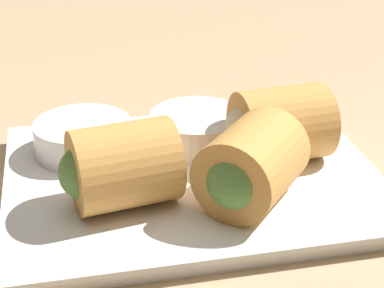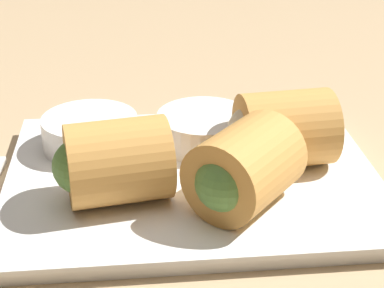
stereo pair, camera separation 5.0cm
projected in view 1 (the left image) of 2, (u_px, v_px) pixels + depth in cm
name	position (u px, v px, depth cm)	size (l,w,h in cm)	color
table_surface	(182.00, 195.00, 52.38)	(180.00, 140.00, 2.00)	tan
serving_plate	(192.00, 180.00, 51.14)	(29.16, 22.94, 1.50)	white
roll_front_left	(249.00, 167.00, 45.11)	(9.38, 9.48, 6.13)	#D19347
roll_front_right	(117.00, 167.00, 45.16)	(8.71, 7.20, 6.13)	#D19347
roll_back_left	(275.00, 125.00, 51.38)	(8.57, 6.80, 6.13)	#D19347
dipping_bowl_near	(197.00, 127.00, 54.72)	(8.05, 8.05, 2.71)	white
dipping_bowl_far	(83.00, 136.00, 53.22)	(8.05, 8.05, 2.71)	white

